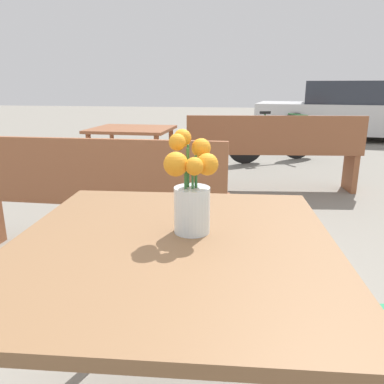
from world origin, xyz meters
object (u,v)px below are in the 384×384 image
object	(u,v)px
bench_near	(89,194)
bench_middle	(273,150)
bicycle	(273,139)
table_front	(173,272)
table_back	(132,139)
flower_vase	(191,194)
parked_car	(364,112)

from	to	relation	value
bench_near	bench_middle	distance (m)	2.35
bicycle	bench_near	bearing A→B (deg)	-109.89
table_front	table_back	size ratio (longest dim) A/B	1.20
table_front	bench_middle	bearing A→B (deg)	82.29
bench_middle	flower_vase	bearing A→B (deg)	-97.15
bench_middle	parked_car	bearing A→B (deg)	65.33
flower_vase	bicycle	bearing A→B (deg)	84.34
flower_vase	table_front	bearing A→B (deg)	-121.68
table_front	parked_car	distance (m)	8.41
bench_near	bicycle	bearing A→B (deg)	70.11
bicycle	table_front	bearing A→B (deg)	-96.04
table_back	bicycle	xyz separation A→B (m)	(1.59, 2.16, -0.26)
table_front	flower_vase	distance (m)	0.23
table_back	bench_near	bearing A→B (deg)	-82.07
flower_vase	bench_middle	xyz separation A→B (m)	(0.40, 3.19, -0.39)
bench_near	bicycle	size ratio (longest dim) A/B	1.28
table_back	bicycle	distance (m)	2.70
flower_vase	bench_near	distance (m)	1.54
table_back	bicycle	world-z (taller)	bicycle
bicycle	parked_car	size ratio (longest dim) A/B	0.30
parked_car	table_back	bearing A→B (deg)	-125.77
table_front	flower_vase	size ratio (longest dim) A/B	3.45
bench_middle	parked_car	size ratio (longest dim) A/B	0.41
table_front	bicycle	bearing A→B (deg)	83.96
bicycle	bench_middle	bearing A→B (deg)	-92.99
bench_near	parked_car	distance (m)	7.55
table_front	flower_vase	bearing A→B (deg)	58.32
table_front	bicycle	xyz separation A→B (m)	(0.54, 5.05, -0.30)
bicycle	table_back	bearing A→B (deg)	-126.39
bench_near	parked_car	bearing A→B (deg)	62.83
bench_near	bench_middle	world-z (taller)	same
table_front	bench_near	xyz separation A→B (m)	(-0.83, 1.28, -0.18)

